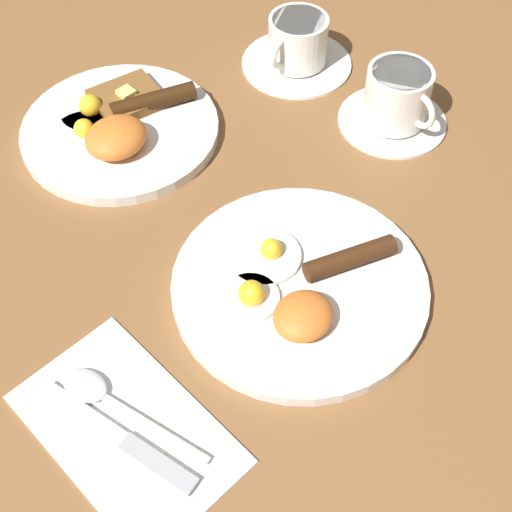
% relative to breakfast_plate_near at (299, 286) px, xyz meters
% --- Properties ---
extents(ground_plane, '(3.00, 3.00, 0.00)m').
position_rel_breakfast_plate_near_xyz_m(ground_plane, '(0.00, 0.00, -0.01)').
color(ground_plane, brown).
extents(breakfast_plate_near, '(0.27, 0.27, 0.04)m').
position_rel_breakfast_plate_near_xyz_m(breakfast_plate_near, '(0.00, 0.00, 0.00)').
color(breakfast_plate_near, silver).
rests_on(breakfast_plate_near, ground_plane).
extents(breakfast_plate_far, '(0.25, 0.25, 0.05)m').
position_rel_breakfast_plate_near_xyz_m(breakfast_plate_far, '(0.04, 0.33, 0.00)').
color(breakfast_plate_far, silver).
rests_on(breakfast_plate_far, ground_plane).
extents(teacup_near, '(0.14, 0.14, 0.08)m').
position_rel_breakfast_plate_near_xyz_m(teacup_near, '(0.29, 0.08, 0.02)').
color(teacup_near, silver).
rests_on(teacup_near, ground_plane).
extents(teacup_far, '(0.15, 0.15, 0.07)m').
position_rel_breakfast_plate_near_xyz_m(teacup_far, '(0.30, 0.25, 0.02)').
color(teacup_far, silver).
rests_on(teacup_far, ground_plane).
extents(napkin, '(0.15, 0.23, 0.01)m').
position_rel_breakfast_plate_near_xyz_m(napkin, '(-0.23, 0.02, -0.01)').
color(napkin, white).
rests_on(napkin, ground_plane).
extents(knife, '(0.04, 0.18, 0.01)m').
position_rel_breakfast_plate_near_xyz_m(knife, '(-0.24, 0.01, -0.00)').
color(knife, silver).
rests_on(knife, napkin).
extents(spoon, '(0.05, 0.17, 0.01)m').
position_rel_breakfast_plate_near_xyz_m(spoon, '(-0.22, 0.06, -0.00)').
color(spoon, silver).
rests_on(spoon, napkin).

